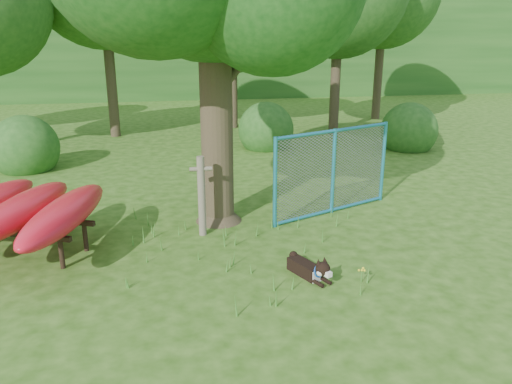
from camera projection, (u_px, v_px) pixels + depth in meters
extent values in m
plane|color=#254E0F|center=(258.00, 279.00, 7.58)|extent=(80.00, 80.00, 0.00)
cylinder|color=#362C1D|center=(216.00, 101.00, 9.24)|extent=(0.80, 0.80, 4.76)
cone|color=#362C1D|center=(219.00, 209.00, 9.89)|extent=(1.19, 1.19, 0.48)
cylinder|color=#362C1D|center=(242.00, 63.00, 9.34)|extent=(1.11, 1.04, 1.01)
cylinder|color=#362C1D|center=(186.00, 42.00, 8.83)|extent=(1.13, 0.30, 0.97)
cylinder|color=#665C4D|center=(202.00, 196.00, 9.03)|extent=(0.14, 0.14, 1.49)
cylinder|color=#665C4D|center=(201.00, 169.00, 8.87)|extent=(0.40, 0.08, 0.08)
cylinder|color=black|center=(61.00, 254.00, 7.85)|extent=(0.10, 0.10, 0.49)
cylinder|color=black|center=(85.00, 237.00, 8.49)|extent=(0.10, 0.10, 0.49)
cube|color=black|center=(18.00, 217.00, 8.69)|extent=(2.73, 1.27, 0.08)
ellipsoid|color=red|center=(22.00, 210.00, 8.20)|extent=(1.47, 3.03, 0.47)
ellipsoid|color=red|center=(65.00, 214.00, 8.03)|extent=(1.38, 3.03, 0.47)
cube|color=black|center=(304.00, 268.00, 7.68)|extent=(0.45, 0.64, 0.21)
cube|color=white|center=(315.00, 275.00, 7.48)|extent=(0.22, 0.19, 0.19)
sphere|color=black|center=(323.00, 269.00, 7.31)|extent=(0.22, 0.22, 0.22)
cube|color=white|center=(327.00, 274.00, 7.24)|extent=(0.13, 0.14, 0.08)
sphere|color=white|center=(320.00, 273.00, 7.27)|extent=(0.10, 0.10, 0.10)
sphere|color=white|center=(327.00, 270.00, 7.35)|extent=(0.10, 0.10, 0.10)
cone|color=black|center=(318.00, 262.00, 7.27)|extent=(0.09, 0.11, 0.11)
cone|color=black|center=(325.00, 260.00, 7.34)|extent=(0.12, 0.12, 0.11)
cylinder|color=black|center=(317.00, 283.00, 7.36)|extent=(0.16, 0.26, 0.06)
cylinder|color=black|center=(325.00, 280.00, 7.44)|extent=(0.16, 0.26, 0.06)
sphere|color=black|center=(293.00, 255.00, 7.94)|extent=(0.14, 0.14, 0.14)
torus|color=blue|center=(320.00, 270.00, 7.38)|extent=(0.22, 0.14, 0.22)
cylinder|color=teal|center=(275.00, 183.00, 9.37)|extent=(0.10, 0.10, 1.76)
cylinder|color=teal|center=(333.00, 172.00, 10.15)|extent=(0.10, 0.10, 1.76)
cylinder|color=teal|center=(383.00, 162.00, 10.94)|extent=(0.10, 0.10, 1.76)
cylinder|color=teal|center=(335.00, 131.00, 9.90)|extent=(2.72, 1.23, 0.07)
cylinder|color=teal|center=(331.00, 210.00, 10.40)|extent=(2.72, 1.23, 0.07)
plane|color=gray|center=(333.00, 172.00, 10.15)|extent=(2.70, 1.17, 2.94)
cylinder|color=#428029|center=(362.00, 276.00, 7.43)|extent=(0.02, 0.02, 0.20)
sphere|color=yellow|center=(362.00, 270.00, 7.40)|extent=(0.04, 0.04, 0.04)
sphere|color=yellow|center=(363.00, 268.00, 7.44)|extent=(0.04, 0.04, 0.04)
sphere|color=yellow|center=(359.00, 270.00, 7.42)|extent=(0.04, 0.04, 0.04)
sphere|color=yellow|center=(364.00, 270.00, 7.39)|extent=(0.04, 0.04, 0.04)
sphere|color=yellow|center=(362.00, 270.00, 7.37)|extent=(0.04, 0.04, 0.04)
cylinder|color=#362C1D|center=(110.00, 62.00, 17.50)|extent=(0.36, 0.36, 5.25)
cylinder|color=#362C1D|center=(233.00, 78.00, 19.45)|extent=(0.36, 0.36, 3.85)
sphere|color=#20521A|center=(232.00, 19.00, 18.79)|extent=(4.00, 4.00, 4.00)
cylinder|color=#362C1D|center=(336.00, 69.00, 18.06)|extent=(0.36, 0.36, 4.76)
cylinder|color=#362C1D|center=(379.00, 62.00, 21.38)|extent=(0.36, 0.36, 4.90)
sphere|color=#20521A|center=(28.00, 170.00, 13.72)|extent=(1.80, 1.80, 1.80)
sphere|color=#20521A|center=(407.00, 149.00, 16.22)|extent=(1.80, 1.80, 1.80)
sphere|color=#20521A|center=(266.00, 148.00, 16.37)|extent=(1.80, 1.80, 1.80)
cube|color=#20521A|center=(178.00, 44.00, 32.92)|extent=(80.00, 12.00, 6.00)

